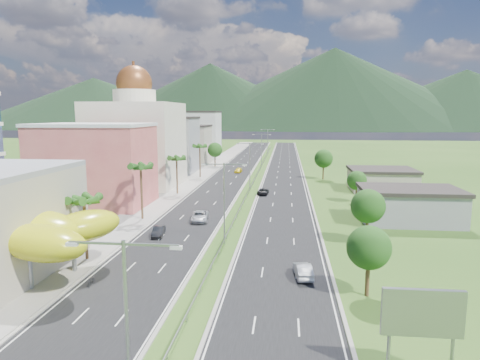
% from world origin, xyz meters
% --- Properties ---
extents(ground, '(500.00, 500.00, 0.00)m').
position_xyz_m(ground, '(0.00, 0.00, 0.00)').
color(ground, '#2D5119').
rests_on(ground, ground).
extents(road_left, '(11.00, 260.00, 0.04)m').
position_xyz_m(road_left, '(-7.50, 90.00, 0.02)').
color(road_left, black).
rests_on(road_left, ground).
extents(road_right, '(11.00, 260.00, 0.04)m').
position_xyz_m(road_right, '(7.50, 90.00, 0.02)').
color(road_right, black).
rests_on(road_right, ground).
extents(sidewalk_left, '(7.00, 260.00, 0.12)m').
position_xyz_m(sidewalk_left, '(-17.00, 90.00, 0.06)').
color(sidewalk_left, gray).
rests_on(sidewalk_left, ground).
extents(median_guardrail, '(0.10, 216.06, 0.76)m').
position_xyz_m(median_guardrail, '(0.00, 71.99, 0.62)').
color(median_guardrail, gray).
rests_on(median_guardrail, ground).
extents(streetlight_median_a, '(6.04, 0.25, 11.00)m').
position_xyz_m(streetlight_median_a, '(0.00, -25.00, 6.75)').
color(streetlight_median_a, gray).
rests_on(streetlight_median_a, ground).
extents(streetlight_median_b, '(6.04, 0.25, 11.00)m').
position_xyz_m(streetlight_median_b, '(0.00, 10.00, 6.75)').
color(streetlight_median_b, gray).
rests_on(streetlight_median_b, ground).
extents(streetlight_median_c, '(6.04, 0.25, 11.00)m').
position_xyz_m(streetlight_median_c, '(0.00, 50.00, 6.75)').
color(streetlight_median_c, gray).
rests_on(streetlight_median_c, ground).
extents(streetlight_median_d, '(6.04, 0.25, 11.00)m').
position_xyz_m(streetlight_median_d, '(0.00, 95.00, 6.75)').
color(streetlight_median_d, gray).
rests_on(streetlight_median_d, ground).
extents(streetlight_median_e, '(6.04, 0.25, 11.00)m').
position_xyz_m(streetlight_median_e, '(0.00, 140.00, 6.75)').
color(streetlight_median_e, gray).
rests_on(streetlight_median_e, ground).
extents(lime_canopy, '(18.00, 15.00, 7.40)m').
position_xyz_m(lime_canopy, '(-20.00, -4.00, 4.99)').
color(lime_canopy, '#B6BA12').
rests_on(lime_canopy, ground).
extents(pink_shophouse, '(20.00, 15.00, 15.00)m').
position_xyz_m(pink_shophouse, '(-28.00, 32.00, 7.50)').
color(pink_shophouse, '#CA5353').
rests_on(pink_shophouse, ground).
extents(domed_building, '(20.00, 20.00, 28.70)m').
position_xyz_m(domed_building, '(-28.00, 55.00, 11.35)').
color(domed_building, beige).
rests_on(domed_building, ground).
extents(midrise_grey, '(16.00, 15.00, 16.00)m').
position_xyz_m(midrise_grey, '(-27.00, 80.00, 8.00)').
color(midrise_grey, gray).
rests_on(midrise_grey, ground).
extents(midrise_beige, '(16.00, 15.00, 13.00)m').
position_xyz_m(midrise_beige, '(-27.00, 102.00, 6.50)').
color(midrise_beige, '#ACA48D').
rests_on(midrise_beige, ground).
extents(midrise_white, '(16.00, 15.00, 18.00)m').
position_xyz_m(midrise_white, '(-27.00, 125.00, 9.00)').
color(midrise_white, silver).
rests_on(midrise_white, ground).
extents(billboard, '(5.20, 0.35, 6.20)m').
position_xyz_m(billboard, '(17.00, -18.00, 4.42)').
color(billboard, gray).
rests_on(billboard, ground).
extents(shed_near, '(15.00, 10.00, 5.00)m').
position_xyz_m(shed_near, '(28.00, 25.00, 2.50)').
color(shed_near, gray).
rests_on(shed_near, ground).
extents(shed_far, '(14.00, 12.00, 4.40)m').
position_xyz_m(shed_far, '(30.00, 55.00, 2.20)').
color(shed_far, '#ACA48D').
rests_on(shed_far, ground).
extents(palm_tree_b, '(3.60, 3.60, 8.10)m').
position_xyz_m(palm_tree_b, '(-15.50, 2.00, 7.06)').
color(palm_tree_b, '#47301C').
rests_on(palm_tree_b, ground).
extents(palm_tree_c, '(3.60, 3.60, 9.60)m').
position_xyz_m(palm_tree_c, '(-15.50, 22.00, 8.50)').
color(palm_tree_c, '#47301C').
rests_on(palm_tree_c, ground).
extents(palm_tree_d, '(3.60, 3.60, 8.60)m').
position_xyz_m(palm_tree_d, '(-15.50, 45.00, 7.54)').
color(palm_tree_d, '#47301C').
rests_on(palm_tree_d, ground).
extents(palm_tree_e, '(3.60, 3.60, 9.40)m').
position_xyz_m(palm_tree_e, '(-15.50, 70.00, 8.31)').
color(palm_tree_e, '#47301C').
rests_on(palm_tree_e, ground).
extents(leafy_tree_lfar, '(4.90, 4.90, 8.05)m').
position_xyz_m(leafy_tree_lfar, '(-15.50, 95.00, 5.58)').
color(leafy_tree_lfar, '#47301C').
rests_on(leafy_tree_lfar, ground).
extents(leafy_tree_ra, '(4.20, 4.20, 6.90)m').
position_xyz_m(leafy_tree_ra, '(16.00, -5.00, 4.78)').
color(leafy_tree_ra, '#47301C').
rests_on(leafy_tree_ra, ground).
extents(leafy_tree_rb, '(4.55, 4.55, 7.47)m').
position_xyz_m(leafy_tree_rb, '(19.00, 12.00, 5.18)').
color(leafy_tree_rb, '#47301C').
rests_on(leafy_tree_rb, ground).
extents(leafy_tree_rc, '(3.85, 3.85, 6.33)m').
position_xyz_m(leafy_tree_rc, '(22.00, 40.00, 4.37)').
color(leafy_tree_rc, '#47301C').
rests_on(leafy_tree_rc, ground).
extents(leafy_tree_rd, '(4.90, 4.90, 8.05)m').
position_xyz_m(leafy_tree_rd, '(18.00, 70.00, 5.58)').
color(leafy_tree_rd, '#47301C').
rests_on(leafy_tree_rd, ground).
extents(mountain_ridge, '(860.00, 140.00, 90.00)m').
position_xyz_m(mountain_ridge, '(60.00, 450.00, 0.00)').
color(mountain_ridge, black).
rests_on(mountain_ridge, ground).
extents(car_dark_left, '(1.95, 4.30, 1.37)m').
position_xyz_m(car_dark_left, '(-9.90, 12.58, 0.72)').
color(car_dark_left, black).
rests_on(car_dark_left, road_left).
extents(car_silver_mid_left, '(3.26, 5.91, 1.57)m').
position_xyz_m(car_silver_mid_left, '(-5.76, 21.77, 0.82)').
color(car_silver_mid_left, '#A9ABB1').
rests_on(car_silver_mid_left, road_left).
extents(car_yellow_far_left, '(2.25, 4.50, 1.26)m').
position_xyz_m(car_yellow_far_left, '(-6.07, 80.71, 0.67)').
color(car_yellow_far_left, yellow).
rests_on(car_yellow_far_left, road_left).
extents(car_silver_right, '(2.19, 4.81, 1.53)m').
position_xyz_m(car_silver_right, '(10.07, -0.96, 0.81)').
color(car_silver_right, '#A9ABB1').
rests_on(car_silver_right, road_right).
extents(car_dark_far_right, '(2.50, 4.89, 1.32)m').
position_xyz_m(car_dark_far_right, '(3.20, 46.39, 0.70)').
color(car_dark_far_right, black).
rests_on(car_dark_far_right, road_right).
extents(motorcycle, '(0.84, 1.91, 1.18)m').
position_xyz_m(motorcycle, '(-11.45, -5.41, 0.63)').
color(motorcycle, black).
rests_on(motorcycle, road_left).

